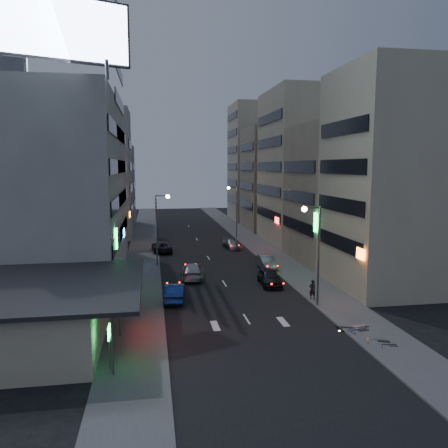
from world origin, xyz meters
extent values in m
plane|color=black|center=(0.00, 0.00, 0.00)|extent=(180.00, 180.00, 0.00)
cube|color=#4C4C4F|center=(-8.00, 30.00, 0.06)|extent=(4.00, 120.00, 0.12)
cube|color=#4C4C4F|center=(8.00, 30.00, 0.06)|extent=(4.00, 120.00, 0.12)
cube|color=#BAB092|center=(-14.00, 2.00, 1.80)|extent=(8.00, 12.00, 3.60)
cube|color=black|center=(-13.00, 2.00, 3.75)|extent=(11.00, 13.00, 0.25)
cube|color=black|center=(-8.90, 2.00, 3.10)|extent=(0.12, 4.00, 0.90)
cube|color=#FF1E14|center=(-8.82, 2.00, 3.10)|extent=(0.04, 3.70, 0.70)
cube|color=#ADADA8|center=(-17.00, 20.00, 9.00)|extent=(14.00, 24.00, 18.00)
cube|color=#BAB092|center=(15.00, 10.50, 10.00)|extent=(10.00, 11.00, 20.00)
cube|color=tan|center=(15.50, 22.00, 8.00)|extent=(11.00, 12.00, 16.00)
cube|color=#BAB092|center=(15.00, 35.00, 11.00)|extent=(10.00, 14.00, 22.00)
cube|color=#ADADA8|center=(-15.50, 45.00, 10.00)|extent=(11.00, 10.00, 20.00)
cube|color=gray|center=(-16.00, 58.00, 7.50)|extent=(12.00, 10.00, 15.00)
cube|color=tan|center=(15.50, 50.00, 9.00)|extent=(11.00, 12.00, 18.00)
cube|color=#BAB092|center=(16.00, 64.00, 12.00)|extent=(12.00, 12.00, 24.00)
cylinder|color=#595B60|center=(-16.00, 10.00, 18.75)|extent=(0.30, 0.30, 1.50)
cylinder|color=#595B60|center=(-10.00, 10.00, 18.75)|extent=(0.30, 0.30, 1.50)
cube|color=black|center=(-13.00, 10.00, 21.70)|extent=(9.52, 3.75, 5.00)
cube|color=#BFDAFF|center=(-12.92, 9.79, 21.70)|extent=(9.04, 3.34, 4.60)
cylinder|color=#595B60|center=(6.30, 6.00, 4.12)|extent=(0.16, 0.16, 8.00)
cylinder|color=#595B60|center=(5.60, 6.00, 8.02)|extent=(1.40, 0.10, 0.10)
sphere|color=#FFD88C|center=(5.00, 6.00, 7.92)|extent=(0.44, 0.44, 0.44)
cylinder|color=#595B60|center=(-6.30, 22.00, 4.12)|extent=(0.16, 0.16, 8.00)
cylinder|color=#595B60|center=(-5.60, 22.00, 8.02)|extent=(1.40, 0.10, 0.10)
sphere|color=#FFD88C|center=(-5.00, 22.00, 7.92)|extent=(0.44, 0.44, 0.44)
cylinder|color=#595B60|center=(6.30, 40.00, 4.12)|extent=(0.16, 0.16, 8.00)
cylinder|color=#595B60|center=(5.60, 40.00, 8.02)|extent=(1.40, 0.10, 0.10)
sphere|color=#FFD88C|center=(5.00, 40.00, 7.92)|extent=(0.44, 0.44, 0.44)
imported|color=#25252A|center=(4.16, 12.81, 0.77)|extent=(2.03, 4.61, 1.54)
imported|color=#9DA0A5|center=(5.60, 19.33, 0.70)|extent=(1.56, 4.29, 1.41)
imported|color=#232327|center=(-5.60, 30.77, 0.71)|extent=(2.75, 5.27, 1.42)
imported|color=gray|center=(3.98, 31.55, 0.64)|extent=(2.38, 4.62, 1.28)
imported|color=navy|center=(-5.00, 9.36, 0.74)|extent=(2.09, 4.64, 1.48)
imported|color=#A7A8AF|center=(-2.82, 16.51, 0.76)|extent=(2.69, 5.42, 1.51)
imported|color=black|center=(6.44, 7.52, 0.95)|extent=(0.64, 0.45, 1.67)
camera|label=1|loc=(-6.75, -26.43, 11.26)|focal=35.00mm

